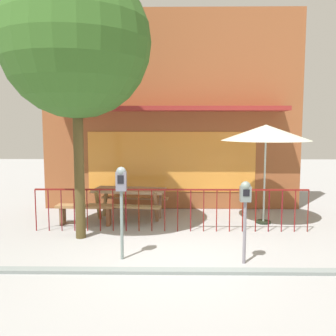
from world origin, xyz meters
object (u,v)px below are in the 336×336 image
patio_umbrella (266,133)px  street_tree (76,43)px  parking_meter_far (121,188)px  patio_bench (86,210)px  picnic_table_left (130,195)px  parking_meter_near (245,200)px

patio_umbrella → street_tree: size_ratio=0.43×
parking_meter_far → street_tree: street_tree is taller
parking_meter_far → street_tree: size_ratio=0.30×
patio_umbrella → patio_bench: 4.69m
picnic_table_left → patio_bench: 1.19m
patio_bench → patio_umbrella: bearing=2.8°
patio_umbrella → street_tree: street_tree is taller
parking_meter_near → parking_meter_far: bearing=175.2°
patio_umbrella → parking_meter_near: size_ratio=1.67×
parking_meter_far → picnic_table_left: bearing=93.9°
parking_meter_near → parking_meter_far: 2.15m
picnic_table_left → patio_umbrella: size_ratio=0.83×
parking_meter_far → patio_bench: bearing=117.2°
patio_umbrella → parking_meter_far: (-3.12, -2.54, -0.91)m
picnic_table_left → parking_meter_near: bearing=-53.0°
picnic_table_left → patio_bench: size_ratio=1.40×
picnic_table_left → parking_meter_near: size_ratio=1.38×
patio_bench → parking_meter_far: 2.77m
picnic_table_left → patio_bench: (-0.99, -0.59, -0.26)m
picnic_table_left → street_tree: 3.88m
patio_umbrella → patio_bench: bearing=-177.2°
picnic_table_left → patio_bench: picnic_table_left is taller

